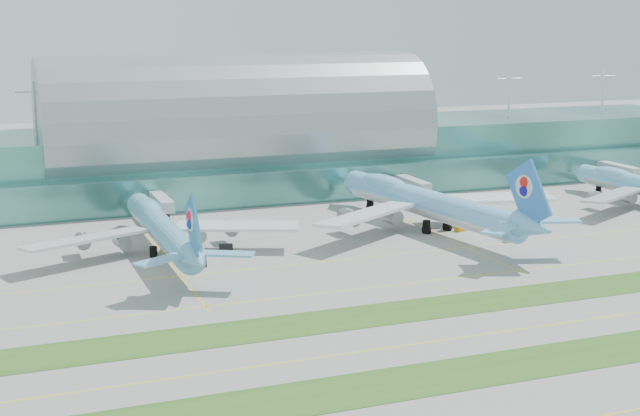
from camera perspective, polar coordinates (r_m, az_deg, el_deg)
name	(u,v)px	position (r m, az deg, el deg)	size (l,w,h in m)	color
ground	(425,313)	(167.72, 6.75, -6.67)	(700.00, 700.00, 0.00)	gray
terminal	(237,146)	(282.10, -5.35, 3.95)	(340.00, 69.10, 36.00)	#3D7A75
grass_strip_near	(508,366)	(145.06, 11.93, -9.87)	(420.00, 12.00, 0.08)	#2D591E
grass_strip_far	(420,309)	(169.38, 6.44, -6.46)	(420.00, 12.00, 0.08)	#2D591E
taxiline_b	(463,337)	(156.18, 9.14, -8.17)	(420.00, 0.35, 0.01)	yellow
taxiline_c	(384,286)	(183.05, 4.14, -5.01)	(420.00, 0.35, 0.01)	yellow
taxiline_d	(344,260)	(202.40, 1.51, -3.32)	(420.00, 0.35, 0.01)	yellow
airliner_b	(162,227)	(209.39, -10.10, -1.23)	(64.62, 73.21, 20.18)	#60ACD4
airliner_c	(426,201)	(232.72, 6.79, 0.44)	(73.50, 84.30, 23.28)	#6DB9F1
gse_c	(198,263)	(198.33, -7.82, -3.50)	(3.79, 2.02, 1.68)	black
gse_d	(226,247)	(211.78, -6.04, -2.50)	(3.19, 1.66, 1.34)	black
gse_e	(461,228)	(232.09, 9.01, -1.30)	(3.28, 1.71, 1.32)	orange
gse_f	(511,238)	(223.71, 12.13, -1.92)	(3.72, 1.83, 1.39)	black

